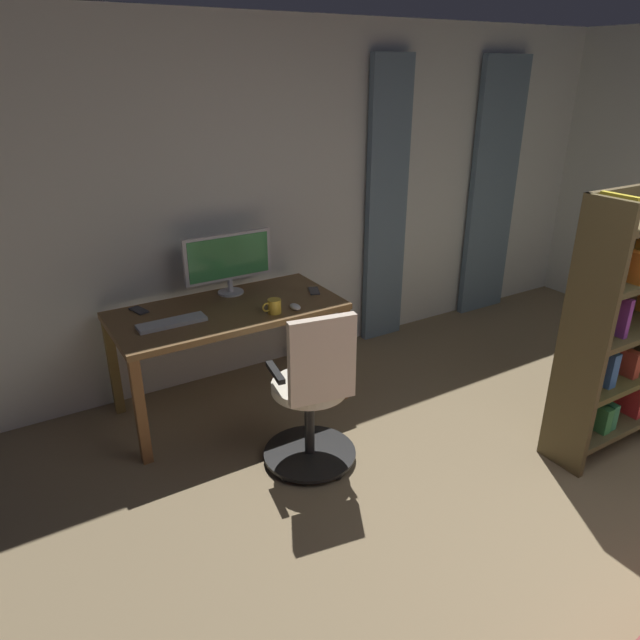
{
  "coord_description": "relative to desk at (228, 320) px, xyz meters",
  "views": [
    {
      "loc": [
        2.51,
        0.58,
        2.19
      ],
      "look_at": [
        0.85,
        -2.14,
        0.8
      ],
      "focal_mm": 32.55,
      "sensor_mm": 36.0,
      "label": 1
    }
  ],
  "objects": [
    {
      "name": "back_room_partition",
      "position": [
        -1.2,
        -0.52,
        0.62
      ],
      "size": [
        5.43,
        0.1,
        2.53
      ],
      "primitive_type": "cube",
      "color": "silver",
      "rests_on": "ground"
    },
    {
      "name": "curtain_left_panel",
      "position": [
        -2.82,
        -0.41,
        0.5
      ],
      "size": [
        0.53,
        0.06,
        2.29
      ],
      "primitive_type": "cube",
      "color": "slate",
      "rests_on": "ground"
    },
    {
      "name": "curtain_right_panel",
      "position": [
        -1.6,
        -0.41,
        0.5
      ],
      "size": [
        0.38,
        0.06,
        2.29
      ],
      "primitive_type": "cube",
      "color": "slate",
      "rests_on": "ground"
    },
    {
      "name": "desk",
      "position": [
        0.0,
        0.0,
        0.0
      ],
      "size": [
        1.5,
        0.73,
        0.74
      ],
      "color": "brown",
      "rests_on": "ground"
    },
    {
      "name": "office_chair",
      "position": [
        -0.14,
        0.88,
        -0.18
      ],
      "size": [
        0.56,
        0.56,
        1.01
      ],
      "rotation": [
        0.0,
        0.0,
        2.97
      ],
      "color": "black",
      "rests_on": "ground"
    },
    {
      "name": "computer_monitor",
      "position": [
        -0.13,
        -0.25,
        0.34
      ],
      "size": [
        0.63,
        0.18,
        0.42
      ],
      "color": "silver",
      "rests_on": "desk"
    },
    {
      "name": "computer_keyboard",
      "position": [
        0.39,
        0.07,
        0.1
      ],
      "size": [
        0.42,
        0.12,
        0.02
      ],
      "primitive_type": "cube",
      "color": "#B7BCC1",
      "rests_on": "desk"
    },
    {
      "name": "computer_mouse",
      "position": [
        -0.37,
        0.25,
        0.11
      ],
      "size": [
        0.06,
        0.1,
        0.04
      ],
      "primitive_type": "ellipsoid",
      "color": "white",
      "rests_on": "desk"
    },
    {
      "name": "cell_phone_face_up",
      "position": [
        -0.65,
        0.03,
        0.09
      ],
      "size": [
        0.12,
        0.16,
        0.01
      ],
      "primitive_type": "cube",
      "rotation": [
        0.0,
        0.0,
        -0.41
      ],
      "color": "#333338",
      "rests_on": "desk"
    },
    {
      "name": "cell_phone_by_monitor",
      "position": [
        0.51,
        -0.25,
        0.09
      ],
      "size": [
        0.1,
        0.16,
        0.01
      ],
      "primitive_type": "cube",
      "rotation": [
        0.0,
        0.0,
        0.28
      ],
      "color": "#333338",
      "rests_on": "desk"
    },
    {
      "name": "mug_coffee",
      "position": [
        -0.23,
        0.24,
        0.14
      ],
      "size": [
        0.13,
        0.09,
        0.09
      ],
      "color": "gold",
      "rests_on": "desk"
    },
    {
      "name": "bookshelf",
      "position": [
        -1.78,
        1.6,
        0.15
      ],
      "size": [
        0.8,
        0.3,
        1.63
      ],
      "color": "brown",
      "rests_on": "ground"
    }
  ]
}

